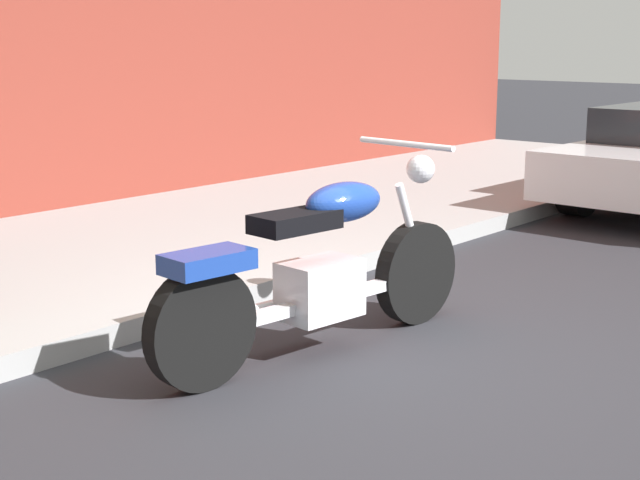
{
  "coord_description": "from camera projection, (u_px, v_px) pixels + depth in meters",
  "views": [
    {
      "loc": [
        -3.83,
        -2.93,
        1.72
      ],
      "look_at": [
        -0.03,
        0.3,
        0.63
      ],
      "focal_mm": 53.18,
      "sensor_mm": 36.0,
      "label": 1
    }
  ],
  "objects": [
    {
      "name": "ground_plane",
      "position": [
        365.0,
        362.0,
        5.07
      ],
      "size": [
        60.0,
        60.0,
        0.0
      ],
      "primitive_type": "plane",
      "color": "#28282D"
    },
    {
      "name": "sidewalk",
      "position": [
        54.0,
        267.0,
        6.86
      ],
      "size": [
        18.27,
        3.3,
        0.14
      ],
      "primitive_type": "cube",
      "color": "#959595",
      "rests_on": "ground"
    },
    {
      "name": "motorcycle",
      "position": [
        319.0,
        271.0,
        5.15
      ],
      "size": [
        2.23,
        0.7,
        1.12
      ],
      "color": "black",
      "rests_on": "ground"
    }
  ]
}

